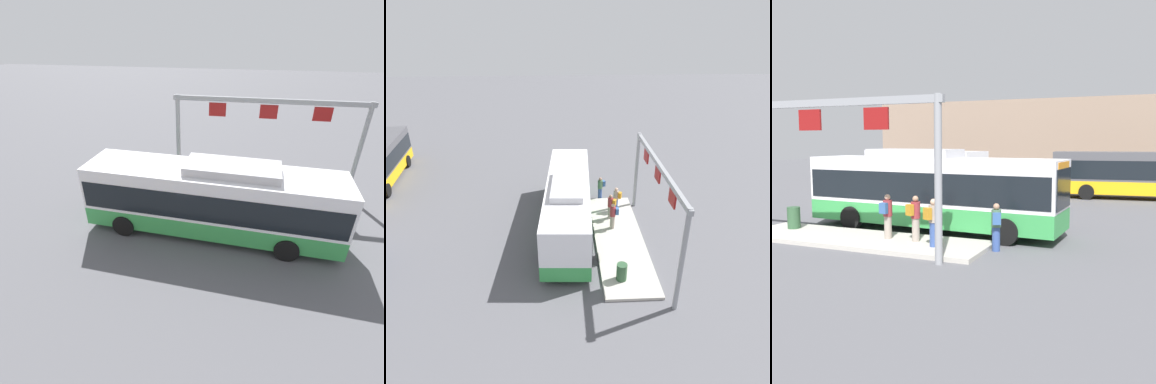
{
  "view_description": "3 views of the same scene",
  "coord_description": "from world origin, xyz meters",
  "views": [
    {
      "loc": [
        -1.23,
        11.06,
        8.34
      ],
      "look_at": [
        0.97,
        -0.61,
        1.63
      ],
      "focal_mm": 27.49,
      "sensor_mm": 36.0,
      "label": 1
    },
    {
      "loc": [
        -18.91,
        0.36,
        11.96
      ],
      "look_at": [
        2.57,
        -0.72,
        1.11
      ],
      "focal_mm": 33.31,
      "sensor_mm": 36.0,
      "label": 2
    },
    {
      "loc": [
        8.33,
        -16.67,
        3.77
      ],
      "look_at": [
        1.84,
        -0.93,
        1.83
      ],
      "focal_mm": 41.49,
      "sensor_mm": 36.0,
      "label": 3
    }
  ],
  "objects": [
    {
      "name": "platform_curb",
      "position": [
        -1.61,
        -2.92,
        0.08
      ],
      "size": [
        10.0,
        2.8,
        0.16
      ],
      "primitive_type": "cube",
      "color": "#B2ADA3",
      "rests_on": "ground"
    },
    {
      "name": "ground_plane",
      "position": [
        0.0,
        0.0,
        0.0
      ],
      "size": [
        120.0,
        120.0,
        0.0
      ],
      "primitive_type": "plane",
      "color": "#56565B"
    },
    {
      "name": "person_waiting_mid",
      "position": [
        0.65,
        -2.7,
        1.05
      ],
      "size": [
        0.5,
        0.6,
        1.67
      ],
      "rotation": [
        0.0,
        0.0,
        1.13
      ],
      "color": "gray",
      "rests_on": "platform_curb"
    },
    {
      "name": "trash_bin",
      "position": [
        -5.23,
        -2.48,
        0.61
      ],
      "size": [
        0.52,
        0.52,
        0.9
      ],
      "primitive_type": "cylinder",
      "color": "#2D5133",
      "rests_on": "platform_curb"
    },
    {
      "name": "bus_main",
      "position": [
        -0.01,
        0.0,
        1.81
      ],
      "size": [
        11.22,
        3.11,
        3.46
      ],
      "rotation": [
        0.0,
        0.0,
        -0.05
      ],
      "color": "green",
      "rests_on": "ground"
    },
    {
      "name": "platform_sign_gantry",
      "position": [
        -2.3,
        -4.61,
        3.79
      ],
      "size": [
        10.03,
        0.24,
        5.2
      ],
      "color": "gray",
      "rests_on": "ground"
    },
    {
      "name": "person_waiting_near",
      "position": [
        1.61,
        -3.2,
        1.05
      ],
      "size": [
        0.5,
        0.6,
        1.67
      ],
      "rotation": [
        0.0,
        0.0,
        1.13
      ],
      "color": "#334C8C",
      "rests_on": "platform_curb"
    },
    {
      "name": "person_waiting_far",
      "position": [
        -0.53,
        -2.69,
        1.05
      ],
      "size": [
        0.36,
        0.54,
        1.67
      ],
      "rotation": [
        0.0,
        0.0,
        1.51
      ],
      "color": "gray",
      "rests_on": "platform_curb"
    },
    {
      "name": "person_boarding",
      "position": [
        3.63,
        -2.37,
        0.89
      ],
      "size": [
        0.48,
        0.6,
        1.67
      ],
      "rotation": [
        0.0,
        0.0,
        1.95
      ],
      "color": "#334C8C",
      "rests_on": "ground"
    }
  ]
}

